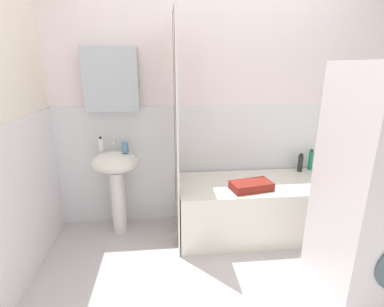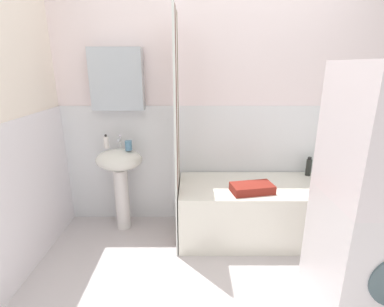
{
  "view_description": "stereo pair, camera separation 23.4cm",
  "coord_description": "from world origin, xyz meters",
  "views": [
    {
      "loc": [
        -0.49,
        -1.51,
        1.58
      ],
      "look_at": [
        -0.27,
        0.71,
        0.88
      ],
      "focal_mm": 26.72,
      "sensor_mm": 36.0,
      "label": 1
    },
    {
      "loc": [
        -0.26,
        -1.53,
        1.58
      ],
      "look_at": [
        -0.27,
        0.71,
        0.88
      ],
      "focal_mm": 26.72,
      "sensor_mm": 36.0,
      "label": 2
    }
  ],
  "objects": [
    {
      "name": "wall_back_tiled",
      "position": [
        -0.06,
        1.26,
        1.14
      ],
      "size": [
        3.6,
        0.18,
        2.4
      ],
      "color": "white",
      "rests_on": "ground_plane"
    },
    {
      "name": "sink",
      "position": [
        -0.95,
        1.03,
        0.6
      ],
      "size": [
        0.44,
        0.34,
        0.82
      ],
      "color": "silver",
      "rests_on": "ground_plane"
    },
    {
      "name": "faucet",
      "position": [
        -0.95,
        1.11,
        0.88
      ],
      "size": [
        0.03,
        0.12,
        0.12
      ],
      "color": "silver",
      "rests_on": "sink"
    },
    {
      "name": "soap_dispenser",
      "position": [
        -1.07,
        1.09,
        0.88
      ],
      "size": [
        0.05,
        0.05,
        0.13
      ],
      "color": "white",
      "rests_on": "sink"
    },
    {
      "name": "toothbrush_cup",
      "position": [
        -0.85,
        1.01,
        0.87
      ],
      "size": [
        0.06,
        0.06,
        0.09
      ],
      "primitive_type": "cylinder",
      "color": "teal",
      "rests_on": "sink"
    },
    {
      "name": "bathtub",
      "position": [
        0.38,
        0.89,
        0.26
      ],
      "size": [
        1.5,
        0.65,
        0.52
      ],
      "primitive_type": "cube",
      "color": "white",
      "rests_on": "ground_plane"
    },
    {
      "name": "shower_curtain",
      "position": [
        -0.39,
        0.89,
        1.0
      ],
      "size": [
        0.01,
        0.65,
        2.0
      ],
      "color": "white",
      "rests_on": "ground_plane"
    },
    {
      "name": "lotion_bottle",
      "position": [
        1.03,
        1.17,
        0.63
      ],
      "size": [
        0.04,
        0.04,
        0.22
      ],
      "color": "#20815D",
      "rests_on": "bathtub"
    },
    {
      "name": "conditioner_bottle",
      "position": [
        0.9,
        1.13,
        0.61
      ],
      "size": [
        0.05,
        0.05,
        0.19
      ],
      "color": "#272A26",
      "rests_on": "bathtub"
    },
    {
      "name": "towel_folded",
      "position": [
        0.26,
        0.74,
        0.56
      ],
      "size": [
        0.39,
        0.26,
        0.07
      ],
      "primitive_type": "cube",
      "rotation": [
        0.0,
        0.0,
        0.19
      ],
      "color": "maroon",
      "rests_on": "bathtub"
    },
    {
      "name": "washer_dryer_stack",
      "position": [
        0.88,
        0.05,
        0.8
      ],
      "size": [
        0.6,
        0.58,
        1.6
      ],
      "color": "silver",
      "rests_on": "ground_plane"
    }
  ]
}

